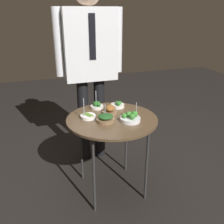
% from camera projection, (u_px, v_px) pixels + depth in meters
% --- Properties ---
extents(ground_plane, '(8.00, 8.00, 0.00)m').
position_uv_depth(ground_plane, '(112.00, 188.00, 2.17)').
color(ground_plane, black).
extents(serving_cart, '(0.71, 0.71, 0.66)m').
position_uv_depth(serving_cart, '(112.00, 123.00, 1.94)').
color(serving_cart, brown).
rests_on(serving_cart, ground_plane).
extents(bowl_broccoli_center, '(0.15, 0.15, 0.15)m').
position_uv_depth(bowl_broccoli_center, '(130.00, 118.00, 1.86)').
color(bowl_broccoli_center, silver).
rests_on(bowl_broccoli_center, serving_cart).
extents(bowl_asparagus_back_right, '(0.12, 0.12, 0.17)m').
position_uv_depth(bowl_asparagus_back_right, '(88.00, 116.00, 1.92)').
color(bowl_asparagus_back_right, white).
rests_on(bowl_asparagus_back_right, serving_cart).
extents(bowl_spinach_mid_right, '(0.14, 0.14, 0.13)m').
position_uv_depth(bowl_spinach_mid_right, '(106.00, 118.00, 1.85)').
color(bowl_spinach_mid_right, brown).
rests_on(bowl_spinach_mid_right, serving_cart).
extents(bowl_roast_front_right, '(0.13, 0.13, 0.07)m').
position_uv_depth(bowl_roast_front_right, '(110.00, 110.00, 2.00)').
color(bowl_roast_front_right, brown).
rests_on(bowl_roast_front_right, serving_cart).
extents(bowl_broccoli_back_left, '(0.12, 0.12, 0.06)m').
position_uv_depth(bowl_broccoli_back_left, '(118.00, 105.00, 2.13)').
color(bowl_broccoli_back_left, silver).
rests_on(bowl_broccoli_back_left, serving_cart).
extents(bowl_broccoli_near_rim, '(0.11, 0.11, 0.14)m').
position_uv_depth(bowl_broccoli_near_rim, '(97.00, 106.00, 2.11)').
color(bowl_broccoli_near_rim, silver).
rests_on(bowl_broccoli_near_rim, serving_cart).
extents(waiter_figure, '(0.62, 0.23, 1.69)m').
position_uv_depth(waiter_figure, '(90.00, 54.00, 2.26)').
color(waiter_figure, black).
rests_on(waiter_figure, ground_plane).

